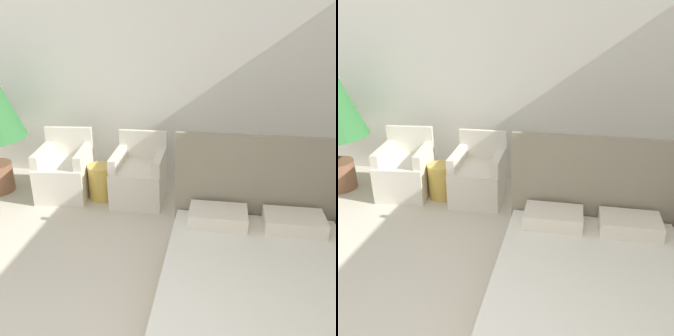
% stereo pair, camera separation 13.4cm
% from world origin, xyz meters
% --- Properties ---
extents(wall_back, '(10.00, 0.06, 2.90)m').
position_xyz_m(wall_back, '(0.00, 4.01, 1.45)').
color(wall_back, white).
rests_on(wall_back, ground_plane).
extents(bed, '(1.61, 2.16, 1.24)m').
position_xyz_m(bed, '(1.23, 1.40, 0.25)').
color(bed, '#8C7A5B').
rests_on(bed, ground_plane).
extents(armchair_near_window_left, '(0.71, 0.77, 0.85)m').
position_xyz_m(armchair_near_window_left, '(-1.17, 3.25, 0.29)').
color(armchair_near_window_left, silver).
rests_on(armchair_near_window_left, ground_plane).
extents(armchair_near_window_right, '(0.65, 0.72, 0.85)m').
position_xyz_m(armchair_near_window_right, '(-0.16, 3.25, 0.29)').
color(armchair_near_window_right, silver).
rests_on(armchair_near_window_right, ground_plane).
extents(side_table, '(0.34, 0.34, 0.46)m').
position_xyz_m(side_table, '(-0.66, 3.22, 0.23)').
color(side_table, gold).
rests_on(side_table, ground_plane).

